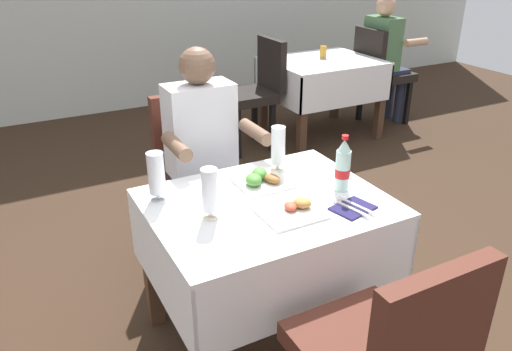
{
  "coord_description": "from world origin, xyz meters",
  "views": [
    {
      "loc": [
        -0.98,
        -1.61,
        1.75
      ],
      "look_at": [
        -0.04,
        0.16,
        0.81
      ],
      "focal_mm": 35.49,
      "sensor_mm": 36.0,
      "label": 1
    }
  ],
  "objects_px": {
    "beer_glass_middle": "(210,193)",
    "background_chair_left": "(256,88)",
    "cola_bottle_primary": "(343,167)",
    "background_dining_table": "(322,79)",
    "main_dining_table": "(267,237)",
    "beer_glass_left": "(278,149)",
    "plate_near_camera": "(291,209)",
    "background_patron": "(385,54)",
    "plate_far_diner": "(261,179)",
    "beer_glass_right": "(156,176)",
    "chair_far_diner_seat": "(200,171)",
    "background_table_tumbler": "(323,52)",
    "seated_diner_far": "(205,152)",
    "background_chair_right": "(380,70)",
    "napkin_cutlery_set": "(353,208)"
  },
  "relations": [
    {
      "from": "chair_far_diner_seat",
      "to": "background_chair_right",
      "type": "height_order",
      "value": "same"
    },
    {
      "from": "chair_far_diner_seat",
      "to": "background_patron",
      "type": "xyz_separation_m",
      "value": [
        2.56,
        1.4,
        0.16
      ]
    },
    {
      "from": "main_dining_table",
      "to": "plate_near_camera",
      "type": "bearing_deg",
      "value": -71.51
    },
    {
      "from": "seated_diner_far",
      "to": "beer_glass_left",
      "type": "xyz_separation_m",
      "value": [
        0.21,
        -0.42,
        0.13
      ]
    },
    {
      "from": "beer_glass_middle",
      "to": "napkin_cutlery_set",
      "type": "xyz_separation_m",
      "value": [
        0.55,
        -0.21,
        -0.1
      ]
    },
    {
      "from": "chair_far_diner_seat",
      "to": "background_dining_table",
      "type": "distance_m",
      "value": 2.28
    },
    {
      "from": "plate_far_diner",
      "to": "cola_bottle_primary",
      "type": "xyz_separation_m",
      "value": [
        0.29,
        -0.22,
        0.09
      ]
    },
    {
      "from": "plate_far_diner",
      "to": "background_table_tumbler",
      "type": "relative_size",
      "value": 2.09
    },
    {
      "from": "plate_near_camera",
      "to": "beer_glass_left",
      "type": "bearing_deg",
      "value": 67.71
    },
    {
      "from": "plate_far_diner",
      "to": "beer_glass_middle",
      "type": "distance_m",
      "value": 0.38
    },
    {
      "from": "plate_far_diner",
      "to": "background_dining_table",
      "type": "distance_m",
      "value": 2.68
    },
    {
      "from": "plate_far_diner",
      "to": "beer_glass_right",
      "type": "xyz_separation_m",
      "value": [
        -0.46,
        0.07,
        0.09
      ]
    },
    {
      "from": "plate_near_camera",
      "to": "beer_glass_left",
      "type": "relative_size",
      "value": 1.11
    },
    {
      "from": "napkin_cutlery_set",
      "to": "background_dining_table",
      "type": "relative_size",
      "value": 0.2
    },
    {
      "from": "beer_glass_left",
      "to": "napkin_cutlery_set",
      "type": "bearing_deg",
      "value": -80.4
    },
    {
      "from": "chair_far_diner_seat",
      "to": "beer_glass_left",
      "type": "relative_size",
      "value": 4.37
    },
    {
      "from": "plate_near_camera",
      "to": "background_patron",
      "type": "bearing_deg",
      "value": 42.68
    },
    {
      "from": "seated_diner_far",
      "to": "background_dining_table",
      "type": "height_order",
      "value": "seated_diner_far"
    },
    {
      "from": "seated_diner_far",
      "to": "beer_glass_middle",
      "type": "xyz_separation_m",
      "value": [
        -0.26,
        -0.69,
        0.13
      ]
    },
    {
      "from": "plate_far_diner",
      "to": "background_dining_table",
      "type": "relative_size",
      "value": 0.23
    },
    {
      "from": "chair_far_diner_seat",
      "to": "background_table_tumbler",
      "type": "relative_size",
      "value": 8.82
    },
    {
      "from": "beer_glass_right",
      "to": "cola_bottle_primary",
      "type": "height_order",
      "value": "cola_bottle_primary"
    },
    {
      "from": "beer_glass_left",
      "to": "beer_glass_middle",
      "type": "relative_size",
      "value": 1.03
    },
    {
      "from": "seated_diner_far",
      "to": "beer_glass_right",
      "type": "height_order",
      "value": "seated_diner_far"
    },
    {
      "from": "plate_near_camera",
      "to": "beer_glass_middle",
      "type": "height_order",
      "value": "beer_glass_middle"
    },
    {
      "from": "cola_bottle_primary",
      "to": "napkin_cutlery_set",
      "type": "xyz_separation_m",
      "value": [
        -0.06,
        -0.17,
        -0.11
      ]
    },
    {
      "from": "seated_diner_far",
      "to": "background_table_tumbler",
      "type": "relative_size",
      "value": 11.45
    },
    {
      "from": "background_patron",
      "to": "plate_near_camera",
      "type": "bearing_deg",
      "value": -137.32
    },
    {
      "from": "background_dining_table",
      "to": "plate_far_diner",
      "type": "bearing_deg",
      "value": -130.77
    },
    {
      "from": "seated_diner_far",
      "to": "background_chair_right",
      "type": "relative_size",
      "value": 1.3
    },
    {
      "from": "napkin_cutlery_set",
      "to": "background_chair_right",
      "type": "distance_m",
      "value": 3.29
    },
    {
      "from": "napkin_cutlery_set",
      "to": "background_table_tumbler",
      "type": "xyz_separation_m",
      "value": [
        1.57,
        2.48,
        0.05
      ]
    },
    {
      "from": "beer_glass_left",
      "to": "background_chair_left",
      "type": "distance_m",
      "value": 2.15
    },
    {
      "from": "background_chair_left",
      "to": "background_patron",
      "type": "relative_size",
      "value": 0.77
    },
    {
      "from": "main_dining_table",
      "to": "cola_bottle_primary",
      "type": "relative_size",
      "value": 3.87
    },
    {
      "from": "background_table_tumbler",
      "to": "chair_far_diner_seat",
      "type": "bearing_deg",
      "value": -141.62
    },
    {
      "from": "main_dining_table",
      "to": "cola_bottle_primary",
      "type": "bearing_deg",
      "value": -9.84
    },
    {
      "from": "cola_bottle_primary",
      "to": "background_patron",
      "type": "distance_m",
      "value": 3.16
    },
    {
      "from": "beer_glass_middle",
      "to": "background_chair_left",
      "type": "bearing_deg",
      "value": 58.17
    },
    {
      "from": "plate_far_diner",
      "to": "beer_glass_right",
      "type": "bearing_deg",
      "value": 171.6
    },
    {
      "from": "beer_glass_middle",
      "to": "background_chair_right",
      "type": "relative_size",
      "value": 0.22
    },
    {
      "from": "chair_far_diner_seat",
      "to": "seated_diner_far",
      "type": "height_order",
      "value": "seated_diner_far"
    },
    {
      "from": "plate_far_diner",
      "to": "background_patron",
      "type": "xyz_separation_m",
      "value": [
        2.5,
        2.03,
        -0.04
      ]
    },
    {
      "from": "beer_glass_middle",
      "to": "background_patron",
      "type": "xyz_separation_m",
      "value": [
        2.82,
        2.2,
        -0.13
      ]
    },
    {
      "from": "seated_diner_far",
      "to": "background_chair_right",
      "type": "height_order",
      "value": "seated_diner_far"
    },
    {
      "from": "beer_glass_middle",
      "to": "background_chair_left",
      "type": "height_order",
      "value": "background_chair_left"
    },
    {
      "from": "background_dining_table",
      "to": "background_table_tumbler",
      "type": "relative_size",
      "value": 9.01
    },
    {
      "from": "background_chair_right",
      "to": "beer_glass_left",
      "type": "bearing_deg",
      "value": -140.05
    },
    {
      "from": "cola_bottle_primary",
      "to": "background_dining_table",
      "type": "height_order",
      "value": "cola_bottle_primary"
    },
    {
      "from": "beer_glass_middle",
      "to": "background_chair_left",
      "type": "xyz_separation_m",
      "value": [
        1.37,
        2.2,
        -0.29
      ]
    }
  ]
}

